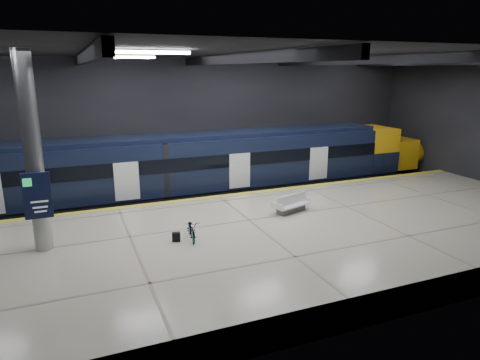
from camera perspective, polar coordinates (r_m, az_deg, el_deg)
ground at (r=19.60m, az=0.03°, el=-7.43°), size 30.00×30.00×0.00m
room_shell at (r=18.25m, az=0.02°, el=9.47°), size 30.10×16.10×8.05m
platform at (r=17.28m, az=3.21°, el=-8.60°), size 30.00×11.00×1.10m
safety_strip at (r=21.66m, az=-2.74°, el=-2.19°), size 30.00×0.40×0.01m
rails at (r=24.46m, az=-4.88°, el=-2.77°), size 30.00×1.52×0.16m
train at (r=24.07m, az=-3.97°, el=1.85°), size 29.40×2.84×3.79m
bench at (r=19.38m, az=6.83°, el=-3.44°), size 1.98×1.28×0.81m
bicycle at (r=16.31m, az=-6.47°, el=-6.54°), size 0.72×1.54×0.78m
pannier_bag at (r=16.25m, az=-8.50°, el=-7.51°), size 0.34×0.25×0.35m
info_column at (r=16.08m, az=-25.85°, el=2.80°), size 0.90×0.78×6.90m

